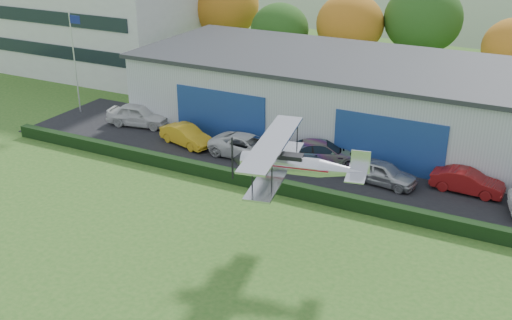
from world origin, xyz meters
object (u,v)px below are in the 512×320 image
at_px(flagpole, 75,53).
at_px(car_2, 248,147).
at_px(hangar, 414,105).
at_px(car_1, 186,135).
at_px(car_0, 139,115).
at_px(biplane, 292,163).
at_px(car_5, 467,181).
at_px(office_block, 103,13).
at_px(car_3, 322,152).
at_px(car_4, 383,173).

relative_size(flagpole, car_2, 1.51).
xyz_separation_m(hangar, car_1, (-13.55, -8.04, -1.92)).
bearing_deg(car_0, flagpole, 75.78).
bearing_deg(car_0, biplane, -132.54).
bearing_deg(flagpole, car_1, -10.33).
height_order(car_5, biplane, biplane).
relative_size(car_1, biplane, 0.56).
distance_m(flagpole, car_1, 12.21).
bearing_deg(car_2, car_0, 84.45).
height_order(hangar, car_2, hangar).
height_order(office_block, biplane, office_block).
distance_m(hangar, car_1, 15.88).
relative_size(car_2, biplane, 0.71).
bearing_deg(car_5, flagpole, 90.79).
height_order(car_0, car_2, car_0).
relative_size(car_0, biplane, 0.65).
xyz_separation_m(car_3, biplane, (2.47, -10.46, 3.80)).
height_order(car_2, car_3, car_3).
height_order(hangar, car_4, hangar).
xyz_separation_m(car_1, biplane, (11.99, -9.12, 3.86)).
xyz_separation_m(car_2, car_4, (9.00, 0.11, -0.03)).
bearing_deg(office_block, biplane, -37.58).
relative_size(car_0, car_4, 1.16).
distance_m(office_block, biplane, 39.67).
xyz_separation_m(car_0, biplane, (17.29, -10.80, 3.73)).
height_order(office_block, car_2, office_block).
height_order(flagpole, car_2, flagpole).
bearing_deg(car_1, office_block, 68.22).
bearing_deg(car_3, car_4, -129.66).
bearing_deg(flagpole, car_2, -7.26).
xyz_separation_m(office_block, car_5, (37.99, -13.84, -4.49)).
bearing_deg(car_2, hangar, -43.43).
bearing_deg(car_5, car_2, 97.51).
bearing_deg(car_0, car_1, -118.11).
height_order(hangar, biplane, biplane).
distance_m(car_4, biplane, 10.18).
bearing_deg(office_block, car_1, -37.77).
distance_m(office_block, car_1, 25.00).
bearing_deg(biplane, car_2, 116.61).
distance_m(office_block, car_5, 40.68).
bearing_deg(car_5, hangar, 38.63).
xyz_separation_m(car_3, car_4, (4.35, -1.22, -0.04)).
bearing_deg(car_4, car_1, 98.13).
bearing_deg(car_2, car_1, 93.85).
xyz_separation_m(car_0, car_5, (23.85, -0.45, -0.14)).
bearing_deg(car_3, hangar, -54.99).
bearing_deg(car_5, car_1, 96.19).
bearing_deg(car_4, car_2, 98.36).
bearing_deg(car_1, hangar, -43.33).
distance_m(car_3, car_4, 4.52).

